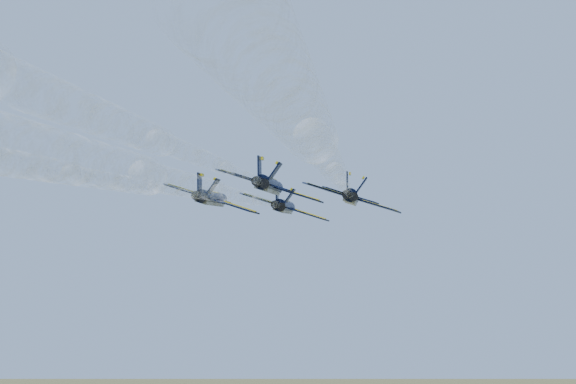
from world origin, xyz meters
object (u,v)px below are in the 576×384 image
at_px(jet_lead, 285,207).
at_px(jet_left, 212,199).
at_px(jet_slot, 270,186).
at_px(jet_right, 352,198).

relative_size(jet_lead, jet_left, 1.00).
xyz_separation_m(jet_lead, jet_slot, (7.03, -20.86, 0.00)).
xyz_separation_m(jet_left, jet_right, (19.13, 7.18, 0.00)).
bearing_deg(jet_right, jet_lead, 137.50).
bearing_deg(jet_slot, jet_lead, 90.08).
distance_m(jet_right, jet_slot, 16.22).
relative_size(jet_right, jet_slot, 1.00).
bearing_deg(jet_left, jet_right, 2.02).
xyz_separation_m(jet_left, jet_slot, (12.93, -7.80, 0.00)).
height_order(jet_right, jet_slot, same).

